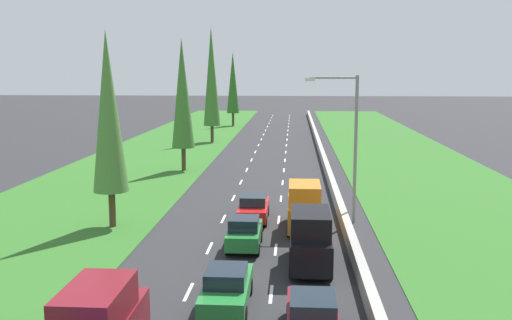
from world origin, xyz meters
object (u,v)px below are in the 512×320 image
poplar_tree_third (182,94)px  street_light_mast (350,138)px  orange_van_right_lane (304,207)px  poplar_tree_fifth (233,83)px  green_sedan_centre_lane (227,288)px  green_hatchback_centre_lane (244,233)px  red_sedan_centre_lane (253,208)px  poplar_tree_fourth (211,77)px  maroon_sedan_right_lane (312,318)px  poplar_tree_second (108,112)px  black_van_right_lane (310,239)px

poplar_tree_third → street_light_mast: size_ratio=1.36×
orange_van_right_lane → street_light_mast: bearing=34.1°
poplar_tree_fifth → street_light_mast: bearing=-77.4°
green_sedan_centre_lane → street_light_mast: street_light_mast is taller
green_hatchback_centre_lane → poplar_tree_third: 25.09m
red_sedan_centre_lane → poplar_tree_fifth: poplar_tree_fifth is taller
poplar_tree_third → poplar_tree_fourth: poplar_tree_fourth is taller
poplar_tree_fifth → street_light_mast: (13.63, -61.22, -1.98)m
maroon_sedan_right_lane → green_sedan_centre_lane: bearing=142.2°
orange_van_right_lane → red_sedan_centre_lane: (-3.12, 1.98, -0.59)m
maroon_sedan_right_lane → orange_van_right_lane: (-0.04, 13.80, 0.59)m
maroon_sedan_right_lane → poplar_tree_second: bearing=129.9°
red_sedan_centre_lane → poplar_tree_third: bearing=114.1°
maroon_sedan_right_lane → red_sedan_centre_lane: 16.09m
maroon_sedan_right_lane → green_hatchback_centre_lane: green_hatchback_centre_lane is taller
poplar_tree_second → red_sedan_centre_lane: bearing=13.8°
green_hatchback_centre_lane → poplar_tree_fourth: size_ratio=0.26×
poplar_tree_third → poplar_tree_fifth: poplar_tree_fifth is taller
green_hatchback_centre_lane → poplar_tree_fourth: 45.81m
orange_van_right_lane → poplar_tree_fifth: bearing=99.8°
maroon_sedan_right_lane → black_van_right_lane: 7.34m
green_sedan_centre_lane → green_hatchback_centre_lane: size_ratio=1.15×
green_sedan_centre_lane → poplar_tree_fourth: bearing=98.8°
black_van_right_lane → street_light_mast: bearing=72.8°
poplar_tree_fifth → street_light_mast: size_ratio=1.37×
poplar_tree_second → black_van_right_lane: bearing=-28.9°
poplar_tree_fifth → street_light_mast: 62.75m
maroon_sedan_right_lane → poplar_tree_fifth: poplar_tree_fifth is taller
poplar_tree_third → poplar_tree_fourth: bearing=91.1°
black_van_right_lane → street_light_mast: (2.57, 8.32, 3.83)m
poplar_tree_second → poplar_tree_fifth: 63.14m
orange_van_right_lane → poplar_tree_fifth: poplar_tree_fifth is taller
green_sedan_centre_lane → green_hatchback_centre_lane: 7.59m
poplar_tree_third → street_light_mast: (13.62, -17.52, -1.93)m
green_hatchback_centre_lane → poplar_tree_second: bearing=156.4°
street_light_mast → poplar_tree_third: bearing=127.9°
red_sedan_centre_lane → poplar_tree_third: size_ratio=0.37×
green_sedan_centre_lane → red_sedan_centre_lane: same height
green_hatchback_centre_lane → black_van_right_lane: bearing=-40.0°
maroon_sedan_right_lane → poplar_tree_third: 35.49m
maroon_sedan_right_lane → red_sedan_centre_lane: (-3.16, 15.77, 0.00)m
green_sedan_centre_lane → poplar_tree_fourth: poplar_tree_fourth is taller
red_sedan_centre_lane → poplar_tree_fifth: bearing=97.3°
maroon_sedan_right_lane → orange_van_right_lane: size_ratio=0.92×
orange_van_right_lane → poplar_tree_second: size_ratio=0.42×
street_light_mast → maroon_sedan_right_lane: bearing=-99.7°
poplar_tree_fourth → street_light_mast: size_ratio=1.65×
orange_van_right_lane → green_hatchback_centre_lane: bearing=-131.1°
poplar_tree_fifth → green_hatchback_centre_lane: bearing=-83.4°
poplar_tree_fourth → street_light_mast: (14.01, -38.94, -3.23)m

